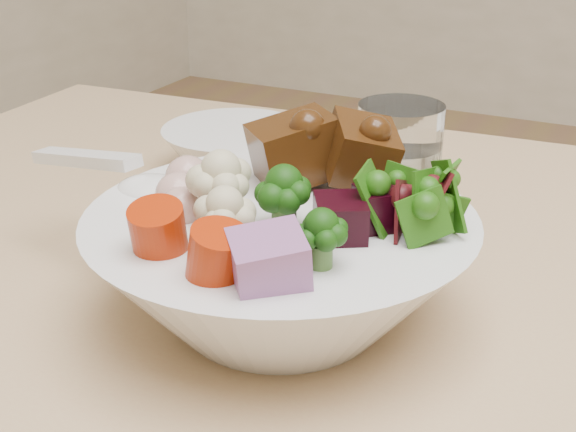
{
  "coord_description": "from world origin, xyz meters",
  "views": [
    {
      "loc": [
        -0.32,
        -0.28,
        0.98
      ],
      "look_at": [
        -0.54,
        0.16,
        0.76
      ],
      "focal_mm": 50.0,
      "sensor_mm": 36.0,
      "label": 1
    }
  ],
  "objects": [
    {
      "name": "food_bowl",
      "position": [
        -0.53,
        0.14,
        0.74
      ],
      "size": [
        0.25,
        0.25,
        0.14
      ],
      "color": "white",
      "rests_on": "dining_table"
    },
    {
      "name": "water_glass",
      "position": [
        -0.5,
        0.28,
        0.75
      ],
      "size": [
        0.07,
        0.07,
        0.11
      ],
      "color": "silver",
      "rests_on": "dining_table"
    },
    {
      "name": "soup_spoon",
      "position": [
        -0.65,
        0.14,
        0.77
      ],
      "size": [
        0.16,
        0.06,
        0.03
      ],
      "rotation": [
        0.0,
        0.0,
        -0.19
      ],
      "color": "white",
      "rests_on": "food_bowl"
    },
    {
      "name": "side_bowl",
      "position": [
        -0.69,
        0.36,
        0.72
      ],
      "size": [
        0.14,
        0.14,
        0.05
      ],
      "primitive_type": null,
      "color": "white",
      "rests_on": "dining_table"
    }
  ]
}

